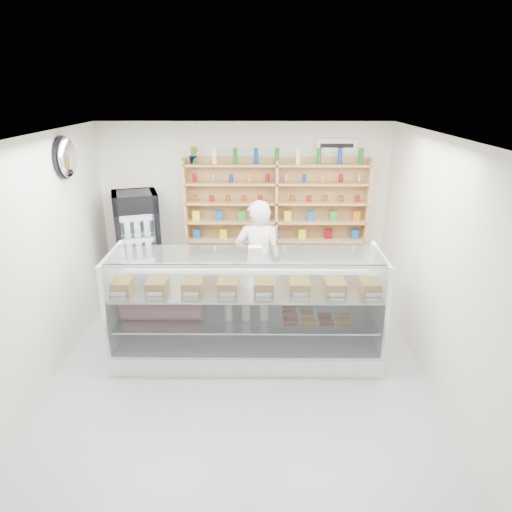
{
  "coord_description": "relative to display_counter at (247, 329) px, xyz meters",
  "views": [
    {
      "loc": [
        0.24,
        -4.55,
        3.28
      ],
      "look_at": [
        0.2,
        0.9,
        1.25
      ],
      "focal_mm": 32.0,
      "sensor_mm": 36.0,
      "label": 1
    }
  ],
  "objects": [
    {
      "name": "wall_shelving",
      "position": [
        0.42,
        1.79,
        1.21
      ],
      "size": [
        2.84,
        0.28,
        1.33
      ],
      "color": "tan",
      "rests_on": "back_wall"
    },
    {
      "name": "shop_worker",
      "position": [
        0.14,
        1.05,
        0.53
      ],
      "size": [
        0.67,
        0.44,
        1.82
      ],
      "primitive_type": "imported",
      "rotation": [
        0.0,
        0.0,
        3.15
      ],
      "color": "white",
      "rests_on": "floor"
    },
    {
      "name": "potted_plant",
      "position": [
        -0.83,
        1.79,
        1.94
      ],
      "size": [
        0.18,
        0.17,
        0.26
      ],
      "primitive_type": "imported",
      "rotation": [
        0.0,
        0.0,
        -0.43
      ],
      "color": "#1E6626",
      "rests_on": "wall_shelving"
    },
    {
      "name": "display_counter",
      "position": [
        0.0,
        0.0,
        0.0
      ],
      "size": [
        3.29,
        0.98,
        1.43
      ],
      "color": "white",
      "rests_on": "floor"
    },
    {
      "name": "security_mirror",
      "position": [
        -2.25,
        0.65,
        2.07
      ],
      "size": [
        0.15,
        0.5,
        0.5
      ],
      "primitive_type": "ellipsoid",
      "color": "silver",
      "rests_on": "left_wall"
    },
    {
      "name": "drinks_cooler",
      "position": [
        -1.72,
        1.56,
        0.52
      ],
      "size": [
        0.81,
        0.8,
        1.81
      ],
      "rotation": [
        0.0,
        0.0,
        0.31
      ],
      "color": "black",
      "rests_on": "floor"
    },
    {
      "name": "room",
      "position": [
        -0.08,
        -0.55,
        1.02
      ],
      "size": [
        5.0,
        5.0,
        5.0
      ],
      "color": "silver",
      "rests_on": "ground"
    },
    {
      "name": "wall_sign",
      "position": [
        1.32,
        1.92,
        2.07
      ],
      "size": [
        0.62,
        0.03,
        0.2
      ],
      "primitive_type": "cube",
      "color": "white",
      "rests_on": "back_wall"
    }
  ]
}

